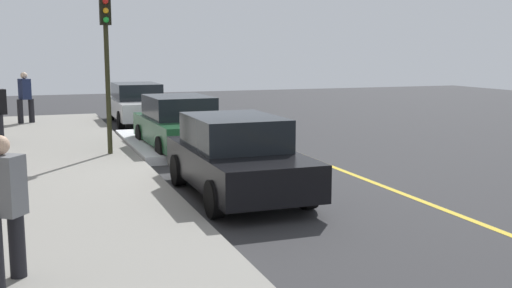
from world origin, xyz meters
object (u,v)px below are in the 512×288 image
object	(u,v)px
parked_car_black	(237,156)
parked_car_white	(137,103)
parked_car_green	(180,124)
pedestrian_navy_coat	(25,96)
traffic_light_pole	(106,47)
pedestrian_grey_coat	(3,205)

from	to	relation	value
parked_car_black	parked_car_white	bearing A→B (deg)	179.34
parked_car_white	parked_car_black	world-z (taller)	same
parked_car_green	parked_car_black	bearing A→B (deg)	-1.87
pedestrian_navy_coat	traffic_light_pole	size ratio (longest dim) A/B	0.47
parked_car_black	pedestrian_grey_coat	size ratio (longest dim) A/B	2.51
pedestrian_grey_coat	traffic_light_pole	size ratio (longest dim) A/B	0.43
pedestrian_grey_coat	pedestrian_navy_coat	size ratio (longest dim) A/B	0.92
parked_car_green	parked_car_black	distance (m)	5.41
pedestrian_navy_coat	traffic_light_pole	distance (m)	8.24
pedestrian_grey_coat	parked_car_white	bearing A→B (deg)	165.71
parked_car_white	traffic_light_pole	distance (m)	8.09
parked_car_black	traffic_light_pole	bearing A→B (deg)	-159.45
parked_car_green	traffic_light_pole	size ratio (longest dim) A/B	1.10
pedestrian_grey_coat	pedestrian_navy_coat	xyz separation A→B (m)	(-16.22, 0.10, 0.08)
parked_car_white	parked_car_green	distance (m)	6.94
parked_car_white	traffic_light_pole	size ratio (longest dim) A/B	1.21
parked_car_white	traffic_light_pole	xyz separation A→B (m)	(7.58, -1.93, 2.06)
parked_car_black	pedestrian_navy_coat	world-z (taller)	pedestrian_navy_coat
pedestrian_grey_coat	pedestrian_navy_coat	world-z (taller)	pedestrian_navy_coat
parked_car_white	pedestrian_grey_coat	distance (m)	16.51
parked_car_green	traffic_light_pole	xyz separation A→B (m)	(0.64, -1.97, 2.06)
parked_car_black	pedestrian_grey_coat	bearing A→B (deg)	-47.17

